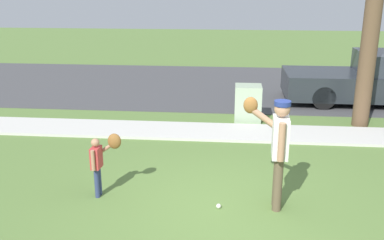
{
  "coord_description": "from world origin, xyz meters",
  "views": [
    {
      "loc": [
        0.01,
        -6.05,
        3.36
      ],
      "look_at": [
        -0.69,
        1.4,
        1.0
      ],
      "focal_mm": 40.72,
      "sensor_mm": 36.0,
      "label": 1
    }
  ],
  "objects_px": {
    "utility_cabinet": "(248,103)",
    "street_tree_near": "(375,1)",
    "person_adult": "(277,142)",
    "person_child": "(102,157)",
    "parked_pickup_dark": "(379,80)",
    "baseball": "(219,206)"
  },
  "relations": [
    {
      "from": "person_adult",
      "to": "utility_cabinet",
      "type": "height_order",
      "value": "person_adult"
    },
    {
      "from": "person_child",
      "to": "baseball",
      "type": "distance_m",
      "value": 2.03
    },
    {
      "from": "person_adult",
      "to": "parked_pickup_dark",
      "type": "relative_size",
      "value": 0.33
    },
    {
      "from": "parked_pickup_dark",
      "to": "street_tree_near",
      "type": "bearing_deg",
      "value": 64.82
    },
    {
      "from": "baseball",
      "to": "utility_cabinet",
      "type": "relative_size",
      "value": 0.08
    },
    {
      "from": "baseball",
      "to": "street_tree_near",
      "type": "height_order",
      "value": "street_tree_near"
    },
    {
      "from": "person_child",
      "to": "street_tree_near",
      "type": "height_order",
      "value": "street_tree_near"
    },
    {
      "from": "person_adult",
      "to": "parked_pickup_dark",
      "type": "xyz_separation_m",
      "value": [
        3.53,
        6.58,
        -0.41
      ]
    },
    {
      "from": "parked_pickup_dark",
      "to": "utility_cabinet",
      "type": "bearing_deg",
      "value": 28.78
    },
    {
      "from": "baseball",
      "to": "street_tree_near",
      "type": "relative_size",
      "value": 0.01
    },
    {
      "from": "baseball",
      "to": "street_tree_near",
      "type": "distance_m",
      "value": 6.3
    },
    {
      "from": "person_child",
      "to": "baseball",
      "type": "bearing_deg",
      "value": -5.58
    },
    {
      "from": "baseball",
      "to": "utility_cabinet",
      "type": "bearing_deg",
      "value": 82.93
    },
    {
      "from": "person_adult",
      "to": "person_child",
      "type": "height_order",
      "value": "person_adult"
    },
    {
      "from": "parked_pickup_dark",
      "to": "person_child",
      "type": "bearing_deg",
      "value": 45.67
    },
    {
      "from": "person_child",
      "to": "street_tree_near",
      "type": "xyz_separation_m",
      "value": [
        5.24,
        4.2,
        2.29
      ]
    },
    {
      "from": "utility_cabinet",
      "to": "street_tree_near",
      "type": "height_order",
      "value": "street_tree_near"
    },
    {
      "from": "street_tree_near",
      "to": "utility_cabinet",
      "type": "bearing_deg",
      "value": 176.94
    },
    {
      "from": "person_adult",
      "to": "utility_cabinet",
      "type": "bearing_deg",
      "value": -83.92
    },
    {
      "from": "street_tree_near",
      "to": "parked_pickup_dark",
      "type": "xyz_separation_m",
      "value": [
        1.05,
        2.24,
        -2.3
      ]
    },
    {
      "from": "person_child",
      "to": "utility_cabinet",
      "type": "relative_size",
      "value": 1.14
    },
    {
      "from": "person_child",
      "to": "utility_cabinet",
      "type": "bearing_deg",
      "value": 62.73
    }
  ]
}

